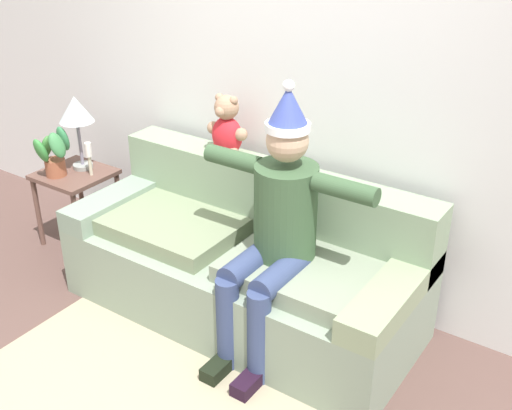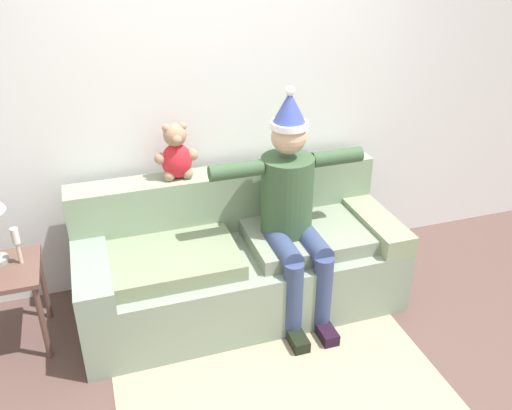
{
  "view_description": "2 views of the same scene",
  "coord_description": "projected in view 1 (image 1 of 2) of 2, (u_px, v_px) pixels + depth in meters",
  "views": [
    {
      "loc": [
        1.89,
        -1.62,
        2.38
      ],
      "look_at": [
        0.12,
        0.96,
        0.79
      ],
      "focal_mm": 44.68,
      "sensor_mm": 36.0,
      "label": 1
    },
    {
      "loc": [
        -0.86,
        -2.0,
        2.41
      ],
      "look_at": [
        0.07,
        0.85,
        0.83
      ],
      "focal_mm": 38.47,
      "sensor_mm": 36.0,
      "label": 2
    }
  ],
  "objects": [
    {
      "name": "teddy_bear",
      "position": [
        227.0,
        128.0,
        3.87
      ],
      "size": [
        0.29,
        0.17,
        0.38
      ],
      "color": "red",
      "rests_on": "couch"
    },
    {
      "name": "person_seated",
      "position": [
        276.0,
        224.0,
        3.34
      ],
      "size": [
        1.02,
        0.77,
        1.53
      ],
      "color": "#385436",
      "rests_on": "ground_plane"
    },
    {
      "name": "couch",
      "position": [
        246.0,
        262.0,
        3.82
      ],
      "size": [
        2.13,
        0.9,
        0.87
      ],
      "color": "gray",
      "rests_on": "ground_plane"
    },
    {
      "name": "side_table",
      "position": [
        76.0,
        185.0,
        4.52
      ],
      "size": [
        0.48,
        0.46,
        0.56
      ],
      "color": "brown",
      "rests_on": "ground_plane"
    },
    {
      "name": "ground_plane",
      "position": [
        130.0,
        408.0,
        3.22
      ],
      "size": [
        10.0,
        10.0,
        0.0
      ],
      "primitive_type": "plane",
      "color": "brown"
    },
    {
      "name": "candle_tall",
      "position": [
        56.0,
        149.0,
        4.46
      ],
      "size": [
        0.04,
        0.04,
        0.24
      ],
      "color": "beige",
      "rests_on": "side_table"
    },
    {
      "name": "candle_short",
      "position": [
        89.0,
        154.0,
        4.37
      ],
      "size": [
        0.04,
        0.04,
        0.24
      ],
      "color": "beige",
      "rests_on": "side_table"
    },
    {
      "name": "back_wall",
      "position": [
        296.0,
        78.0,
        3.75
      ],
      "size": [
        7.0,
        0.1,
        2.7
      ],
      "primitive_type": "cube",
      "color": "silver",
      "rests_on": "ground_plane"
    },
    {
      "name": "table_lamp",
      "position": [
        76.0,
        113.0,
        4.36
      ],
      "size": [
        0.24,
        0.24,
        0.53
      ],
      "color": "gray",
      "rests_on": "side_table"
    },
    {
      "name": "potted_plant",
      "position": [
        53.0,
        153.0,
        4.35
      ],
      "size": [
        0.27,
        0.29,
        0.35
      ],
      "color": "#9A5439",
      "rests_on": "side_table"
    }
  ]
}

